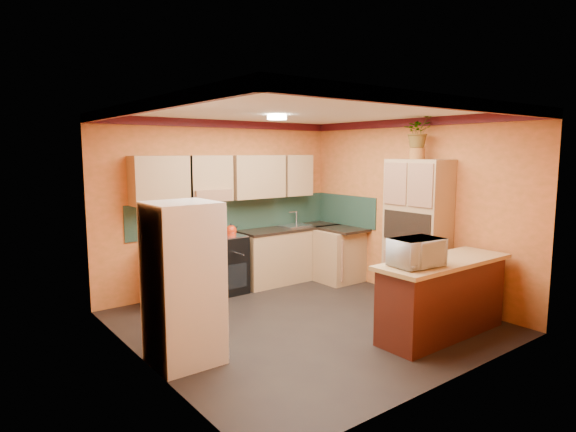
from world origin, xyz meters
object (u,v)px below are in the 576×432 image
at_px(stove, 225,264).
at_px(breakfast_bar, 442,300).
at_px(microwave, 416,252).
at_px(fridge, 183,283).
at_px(base_cabinets_back, 258,260).
at_px(pantry, 417,232).

distance_m(stove, breakfast_bar, 3.36).
bearing_deg(microwave, stove, 107.05).
xyz_separation_m(fridge, microwave, (2.27, -1.20, 0.24)).
distance_m(base_cabinets_back, fridge, 2.98).
xyz_separation_m(base_cabinets_back, breakfast_bar, (0.57, -3.14, 0.00)).
distance_m(fridge, breakfast_bar, 3.07).
distance_m(breakfast_bar, microwave, 0.84).
bearing_deg(base_cabinets_back, breakfast_bar, -79.73).
distance_m(base_cabinets_back, stove, 0.63).
bearing_deg(pantry, microwave, -142.56).
xyz_separation_m(stove, pantry, (2.00, -2.12, 0.59)).
bearing_deg(stove, base_cabinets_back, 0.00).
xyz_separation_m(stove, fridge, (-1.60, -1.93, 0.39)).
distance_m(stove, microwave, 3.27).
height_order(base_cabinets_back, microwave, microwave).
xyz_separation_m(base_cabinets_back, fridge, (-2.22, -1.93, 0.41)).
relative_size(base_cabinets_back, fridge, 2.15).
bearing_deg(breakfast_bar, stove, 110.83).
bearing_deg(stove, pantry, -46.61).
distance_m(fridge, microwave, 2.58).
height_order(base_cabinets_back, breakfast_bar, same).
bearing_deg(fridge, microwave, -27.97).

